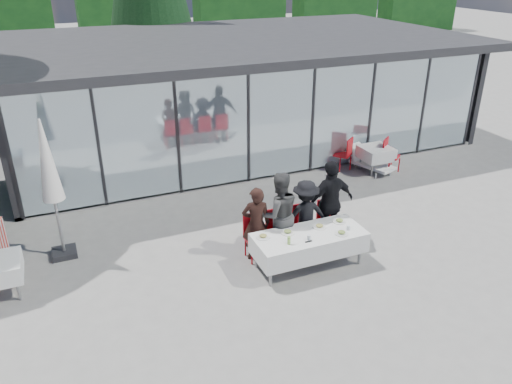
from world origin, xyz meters
TOP-DOWN VIEW (x-y plane):
  - ground at (0.00, 0.00)m, footprint 90.00×90.00m
  - pavilion at (2.00, 8.16)m, footprint 14.80×8.80m
  - treeline at (-2.00, 28.00)m, footprint 62.50×2.00m
  - dining_table at (0.59, -0.33)m, footprint 2.26×0.96m
  - diner_a at (-0.27, 0.36)m, footprint 0.72×0.72m
  - diner_chair_a at (-0.27, 0.42)m, footprint 0.44×0.44m
  - diner_b at (0.23, 0.36)m, footprint 1.01×1.01m
  - diner_chair_b at (0.23, 0.42)m, footprint 0.44×0.44m
  - diner_c at (0.86, 0.36)m, footprint 1.16×1.16m
  - diner_chair_c at (0.86, 0.42)m, footprint 0.44×0.44m
  - diner_d at (1.46, 0.36)m, footprint 1.20×1.20m
  - diner_chair_d at (1.46, 0.42)m, footprint 0.44×0.44m
  - plate_a at (-0.32, -0.11)m, footprint 0.28×0.28m
  - plate_b at (0.20, -0.14)m, footprint 0.28×0.28m
  - plate_c at (0.90, -0.18)m, footprint 0.28×0.28m
  - plate_d at (1.40, -0.14)m, footprint 0.28×0.28m
  - plate_extra at (1.18, -0.59)m, footprint 0.28×0.28m
  - juice_bottle at (0.04, -0.53)m, footprint 0.06×0.06m
  - drinking_glasses at (0.93, -0.51)m, footprint 0.99×0.10m
  - folded_eyeglasses at (0.42, -0.60)m, footprint 0.14×0.03m
  - spare_table_right at (4.77, 3.34)m, footprint 0.86×0.86m
  - spare_chair_a at (5.14, 3.25)m, footprint 0.62×0.62m
  - spare_chair_b at (4.01, 3.78)m, footprint 0.62×0.62m
  - market_umbrella at (-4.00, 2.01)m, footprint 0.50×0.50m
  - lounger at (4.68, 3.55)m, footprint 1.00×1.45m

SIDE VIEW (x-z plane):
  - ground at x=0.00m, z-range 0.00..0.00m
  - lounger at x=4.68m, z-range -0.10..0.62m
  - diner_chair_a at x=-0.27m, z-range 0.05..1.03m
  - diner_chair_b at x=0.23m, z-range 0.05..1.03m
  - diner_chair_c at x=0.86m, z-range 0.05..1.03m
  - diner_chair_d at x=1.46m, z-range 0.05..1.03m
  - spare_chair_a at x=5.14m, z-range 0.05..1.03m
  - spare_chair_b at x=4.01m, z-range 0.05..1.03m
  - dining_table at x=0.59m, z-range 0.16..0.91m
  - spare_table_right at x=4.77m, z-range 0.18..0.92m
  - folded_eyeglasses at x=0.42m, z-range 0.75..0.76m
  - plate_a at x=-0.32m, z-range 0.74..0.81m
  - plate_b at x=0.20m, z-range 0.74..0.81m
  - plate_c at x=0.90m, z-range 0.74..0.81m
  - plate_d at x=1.40m, z-range 0.74..0.81m
  - plate_extra at x=1.18m, z-range 0.74..0.81m
  - diner_c at x=0.86m, z-range 0.00..1.57m
  - drinking_glasses at x=0.93m, z-range 0.75..0.85m
  - diner_a at x=-0.27m, z-range 0.00..1.62m
  - juice_bottle at x=0.04m, z-range 0.75..0.91m
  - diner_b at x=0.23m, z-range 0.00..1.85m
  - diner_d at x=1.46m, z-range 0.00..1.92m
  - market_umbrella at x=-4.00m, z-range 0.47..3.47m
  - pavilion at x=2.00m, z-range 0.43..3.87m
  - treeline at x=-2.00m, z-range 0.00..4.40m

